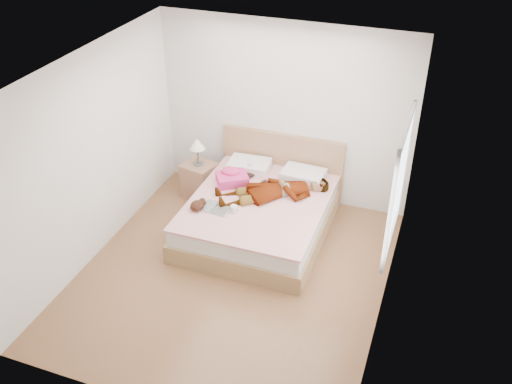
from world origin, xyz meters
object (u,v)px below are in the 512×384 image
woman (274,188)px  nightstand (199,178)px  coffee_mug (234,209)px  plush_toy (198,205)px  phone (250,161)px  towel (232,177)px  bed (261,212)px  magazine (215,208)px

woman → nightstand: (-1.27, 0.34, -0.30)m
coffee_mug → plush_toy: bearing=-168.3°
phone → plush_toy: (-0.31, -1.07, -0.13)m
towel → plush_toy: size_ratio=2.00×
plush_toy → nightstand: size_ratio=0.28×
phone → bed: 0.76m
bed → phone: bearing=124.0°
woman → magazine: size_ratio=3.58×
bed → coffee_mug: bed is taller
phone → towel: 0.36m
towel → magazine: towel is taller
towel → nightstand: 0.73m
woman → coffee_mug: bearing=-64.5°
magazine → nightstand: (-0.66, 0.91, -0.20)m
magazine → bed: bearing=44.5°
woman → nightstand: 1.34m
towel → nightstand: nightstand is taller
phone → magazine: size_ratio=0.24×
phone → bed: size_ratio=0.05×
towel → nightstand: bearing=157.8°
towel → coffee_mug: size_ratio=4.06×
woman → plush_toy: woman is taller
bed → coffee_mug: size_ratio=16.02×
coffee_mug → plush_toy: plush_toy is taller
coffee_mug → bed: bearing=66.2°
phone → plush_toy: 1.12m
towel → plush_toy: bearing=-102.2°
woman → plush_toy: (-0.81, -0.67, -0.04)m
magazine → nightstand: size_ratio=0.46×
bed → nightstand: bed is taller
nightstand → coffee_mug: bearing=-44.8°
woman → phone: phone is taller
woman → magazine: bearing=-80.0°
phone → coffee_mug: phone is taller
woman → plush_toy: bearing=-83.7°
nightstand → plush_toy: bearing=-65.5°
woman → plush_toy: size_ratio=5.91×
towel → coffee_mug: 0.72m
plush_toy → magazine: bearing=25.3°
phone → bed: bed is taller
towel → coffee_mug: bearing=-65.7°
magazine → plush_toy: 0.23m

